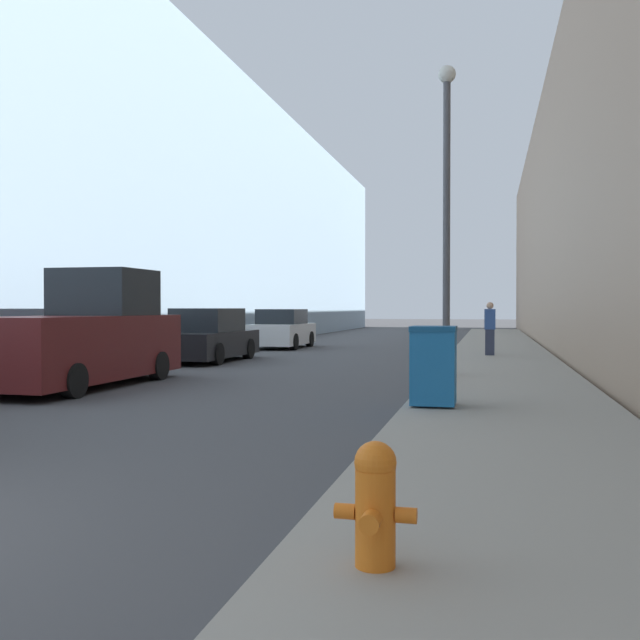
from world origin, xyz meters
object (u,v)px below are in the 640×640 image
object	(u,v)px
lamppost	(447,205)
pedestrian_on_sidewalk	(490,329)
trash_bin	(433,365)
pickup_truck	(85,337)
parked_sedan_near	(208,337)
parked_sedan_far	(282,330)
fire_hydrant	(375,501)

from	to	relation	value
lamppost	pedestrian_on_sidewalk	distance (m)	7.66
lamppost	trash_bin	bearing A→B (deg)	-88.78
pickup_truck	parked_sedan_near	world-z (taller)	pickup_truck
parked_sedan_near	trash_bin	bearing A→B (deg)	-51.53
pickup_truck	parked_sedan_far	world-z (taller)	pickup_truck
trash_bin	parked_sedan_far	xyz separation A→B (m)	(-7.38, 16.91, -0.04)
pickup_truck	parked_sedan_far	distance (m)	14.45
parked_sedan_near	pedestrian_on_sidewalk	xyz separation A→B (m)	(8.34, 2.51, 0.25)
fire_hydrant	parked_sedan_near	size ratio (longest dim) A/B	0.16
pickup_truck	parked_sedan_far	size ratio (longest dim) A/B	1.32
fire_hydrant	lamppost	bearing A→B (deg)	91.45
lamppost	pickup_truck	distance (m)	8.19
fire_hydrant	lamppost	xyz separation A→B (m)	(-0.30, 11.74, 3.33)
lamppost	parked_sedan_near	bearing A→B (deg)	148.60
parked_sedan_near	pickup_truck	bearing A→B (deg)	-88.80
pedestrian_on_sidewalk	lamppost	bearing A→B (deg)	-97.49
parked_sedan_far	pedestrian_on_sidewalk	xyz separation A→B (m)	(8.21, -4.92, 0.26)
pickup_truck	pedestrian_on_sidewalk	world-z (taller)	pickup_truck
trash_bin	pickup_truck	bearing A→B (deg)	161.54
parked_sedan_far	trash_bin	bearing A→B (deg)	-66.40
trash_bin	lamppost	bearing A→B (deg)	91.22
lamppost	parked_sedan_near	distance (m)	9.24
lamppost	parked_sedan_far	world-z (taller)	lamppost
trash_bin	pedestrian_on_sidewalk	size ratio (longest dim) A/B	0.73
parked_sedan_near	pedestrian_on_sidewalk	world-z (taller)	pedestrian_on_sidewalk
trash_bin	pickup_truck	xyz separation A→B (m)	(-7.38, 2.46, 0.25)
pickup_truck	parked_sedan_near	xyz separation A→B (m)	(-0.15, 7.01, -0.28)
fire_hydrant	pickup_truck	distance (m)	11.97
lamppost	parked_sedan_far	size ratio (longest dim) A/B	1.63
trash_bin	parked_sedan_near	bearing A→B (deg)	128.47
fire_hydrant	trash_bin	world-z (taller)	trash_bin
pickup_truck	parked_sedan_far	xyz separation A→B (m)	(-0.01, 14.44, -0.29)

